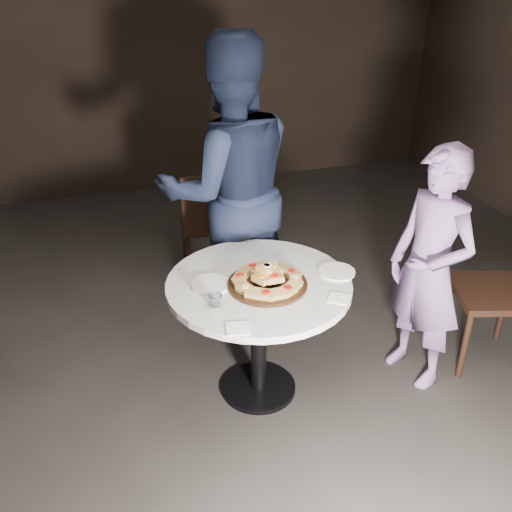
% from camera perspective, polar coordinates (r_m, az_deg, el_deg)
% --- Properties ---
extents(floor, '(7.00, 7.00, 0.00)m').
position_cam_1_polar(floor, '(3.44, 1.89, -13.84)').
color(floor, black).
rests_on(floor, ground).
extents(table, '(1.22, 1.22, 0.75)m').
position_cam_1_polar(table, '(3.11, 0.28, -4.77)').
color(table, black).
rests_on(table, ground).
extents(serving_board, '(0.45, 0.45, 0.02)m').
position_cam_1_polar(serving_board, '(3.00, 1.14, -2.84)').
color(serving_board, black).
rests_on(serving_board, table).
extents(focaccia_pile, '(0.38, 0.38, 0.10)m').
position_cam_1_polar(focaccia_pile, '(2.98, 1.17, -2.18)').
color(focaccia_pile, '#AC8142').
rests_on(focaccia_pile, serving_board).
extents(plate_left, '(0.26, 0.26, 0.01)m').
position_cam_1_polar(plate_left, '(3.01, -4.52, -2.84)').
color(plate_left, white).
rests_on(plate_left, table).
extents(plate_right, '(0.27, 0.27, 0.01)m').
position_cam_1_polar(plate_right, '(3.15, 8.08, -1.55)').
color(plate_right, white).
rests_on(plate_right, table).
extents(water_glass, '(0.09, 0.09, 0.07)m').
position_cam_1_polar(water_glass, '(2.83, -4.08, -4.47)').
color(water_glass, silver).
rests_on(water_glass, table).
extents(napkin_near, '(0.13, 0.13, 0.01)m').
position_cam_1_polar(napkin_near, '(2.68, -1.85, -7.25)').
color(napkin_near, white).
rests_on(napkin_near, table).
extents(napkin_far, '(0.15, 0.15, 0.01)m').
position_cam_1_polar(napkin_far, '(2.92, 8.28, -4.21)').
color(napkin_far, white).
rests_on(napkin_far, table).
extents(chair_far, '(0.47, 0.49, 0.91)m').
position_cam_1_polar(chair_far, '(4.28, -4.63, 3.74)').
color(chair_far, black).
rests_on(chair_far, ground).
extents(chair_right, '(0.58, 0.57, 0.96)m').
position_cam_1_polar(chair_right, '(3.73, 24.24, -2.38)').
color(chair_right, black).
rests_on(chair_right, ground).
extents(diner_navy, '(0.94, 0.74, 1.92)m').
position_cam_1_polar(diner_navy, '(3.62, -2.68, 6.59)').
color(diner_navy, '#141B32').
rests_on(diner_navy, ground).
extents(diner_teal, '(0.48, 0.60, 1.44)m').
position_cam_1_polar(diner_teal, '(3.33, 16.94, -1.39)').
color(diner_teal, slate).
rests_on(diner_teal, ground).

